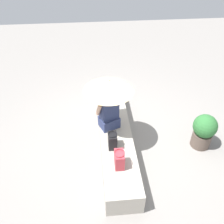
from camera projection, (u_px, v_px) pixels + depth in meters
name	position (u px, v px, depth m)	size (l,w,h in m)	color
ground_plane	(115.00, 141.00, 4.93)	(14.00, 14.00, 0.00)	gray
stone_bench	(115.00, 134.00, 4.80)	(3.10, 0.58, 0.42)	#A8A093
person_seated	(109.00, 110.00, 4.43)	(0.39, 0.51, 0.90)	navy
parasol	(109.00, 85.00, 4.05)	(0.87, 0.87, 1.08)	#B7B7BC
handbag_black	(119.00, 159.00, 3.85)	(0.23, 0.17, 0.31)	#B2333D
tote_bag_canvas	(112.00, 141.00, 4.17)	(0.21, 0.16, 0.31)	black
magazine	(109.00, 106.00, 5.14)	(0.28, 0.20, 0.01)	#EAE04C
planter_near	(204.00, 130.00, 4.62)	(0.45, 0.45, 0.73)	brown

